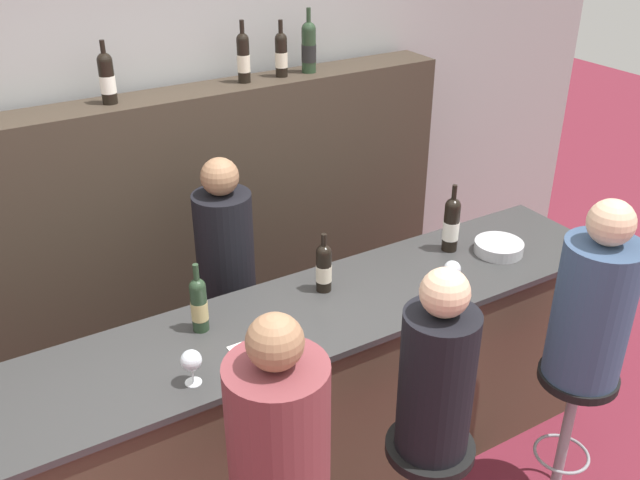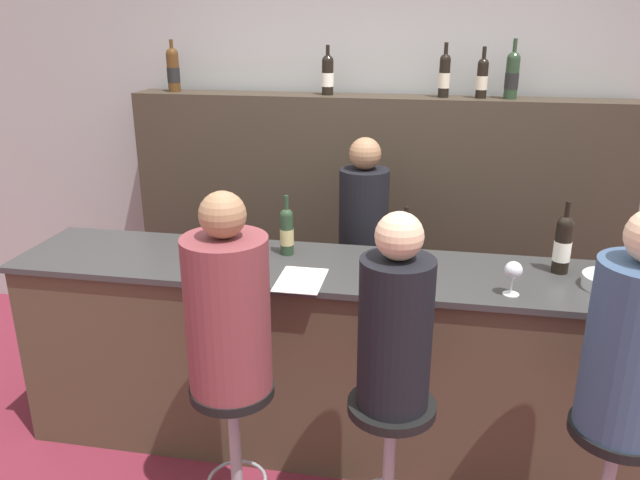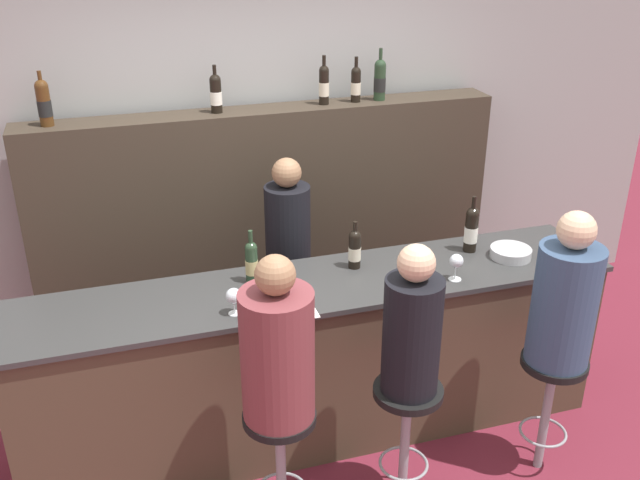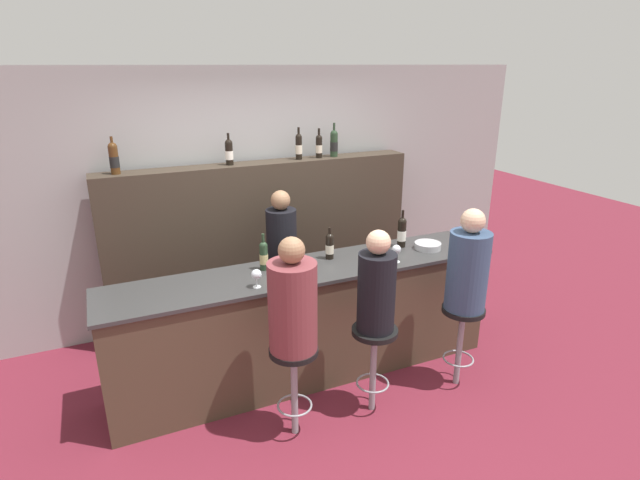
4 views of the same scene
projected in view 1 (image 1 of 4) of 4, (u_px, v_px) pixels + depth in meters
wall_back at (165, 153)px, 3.93m from camera, size 6.40×0.05×2.60m
bar_counter at (290, 411)px, 3.25m from camera, size 3.36×0.63×1.01m
back_bar_cabinet at (187, 242)px, 3.97m from camera, size 3.15×0.28×1.69m
wine_bottle_counter_0 at (199, 304)px, 2.89m from camera, size 0.07×0.07×0.31m
wine_bottle_counter_1 at (324, 267)px, 3.17m from camera, size 0.07×0.07×0.28m
wine_bottle_counter_2 at (451, 224)px, 3.49m from camera, size 0.08×0.08×0.35m
wine_bottle_backbar_1 at (107, 78)px, 3.37m from camera, size 0.07×0.07×0.30m
wine_bottle_backbar_2 at (243, 57)px, 3.69m from camera, size 0.07×0.07×0.32m
wine_bottle_backbar_3 at (281, 54)px, 3.80m from camera, size 0.07×0.07×0.30m
wine_bottle_backbar_4 at (309, 47)px, 3.87m from camera, size 0.08×0.08×0.34m
wine_glass_0 at (191, 361)px, 2.60m from camera, size 0.08×0.08×0.14m
wine_glass_1 at (452, 270)px, 3.16m from camera, size 0.08×0.08×0.15m
metal_bowl at (499, 247)px, 3.51m from camera, size 0.24×0.24×0.06m
tasting_menu at (267, 359)px, 2.77m from camera, size 0.21×0.30×0.00m
guest_seated_left at (278, 438)px, 2.31m from camera, size 0.34×0.34×0.83m
bar_stool_middle at (427, 474)px, 2.85m from camera, size 0.35×0.35×0.72m
guest_seated_middle at (437, 374)px, 2.61m from camera, size 0.28×0.28×0.78m
bar_stool_right at (573, 402)px, 3.23m from camera, size 0.35×0.35×0.72m
guest_seated_right at (594, 304)px, 2.98m from camera, size 0.33×0.33×0.84m
bartender at (229, 309)px, 3.61m from camera, size 0.28×0.28×1.53m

